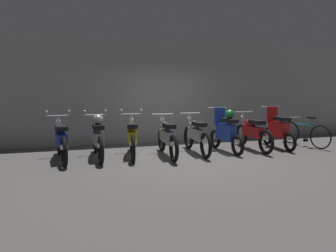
{
  "coord_description": "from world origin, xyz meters",
  "views": [
    {
      "loc": [
        -2.43,
        -6.91,
        1.64
      ],
      "look_at": [
        -0.36,
        0.32,
        0.75
      ],
      "focal_mm": 32.27,
      "sensor_mm": 36.0,
      "label": 1
    }
  ],
  "objects_px": {
    "motorbike_slot_6": "(252,132)",
    "bicycle": "(305,134)",
    "motorbike_slot_1": "(98,137)",
    "motorbike_slot_2": "(132,137)",
    "motorbike_slot_4": "(196,135)",
    "motorbike_slot_0": "(61,140)",
    "motorbike_slot_7": "(277,130)",
    "motorbike_slot_3": "(167,137)",
    "motorbike_slot_5": "(225,131)"
  },
  "relations": [
    {
      "from": "motorbike_slot_1",
      "to": "motorbike_slot_3",
      "type": "relative_size",
      "value": 1.0
    },
    {
      "from": "motorbike_slot_6",
      "to": "motorbike_slot_0",
      "type": "bearing_deg",
      "value": 178.95
    },
    {
      "from": "motorbike_slot_1",
      "to": "motorbike_slot_4",
      "type": "relative_size",
      "value": 1.0
    },
    {
      "from": "motorbike_slot_1",
      "to": "motorbike_slot_7",
      "type": "bearing_deg",
      "value": -0.26
    },
    {
      "from": "motorbike_slot_3",
      "to": "bicycle",
      "type": "height_order",
      "value": "motorbike_slot_3"
    },
    {
      "from": "motorbike_slot_2",
      "to": "motorbike_slot_6",
      "type": "height_order",
      "value": "motorbike_slot_2"
    },
    {
      "from": "motorbike_slot_2",
      "to": "motorbike_slot_3",
      "type": "bearing_deg",
      "value": -17.32
    },
    {
      "from": "motorbike_slot_1",
      "to": "bicycle",
      "type": "height_order",
      "value": "motorbike_slot_1"
    },
    {
      "from": "motorbike_slot_6",
      "to": "bicycle",
      "type": "height_order",
      "value": "motorbike_slot_6"
    },
    {
      "from": "motorbike_slot_3",
      "to": "bicycle",
      "type": "bearing_deg",
      "value": 2.95
    },
    {
      "from": "motorbike_slot_5",
      "to": "motorbike_slot_1",
      "type": "bearing_deg",
      "value": 178.3
    },
    {
      "from": "motorbike_slot_3",
      "to": "motorbike_slot_2",
      "type": "bearing_deg",
      "value": 162.68
    },
    {
      "from": "motorbike_slot_5",
      "to": "motorbike_slot_3",
      "type": "bearing_deg",
      "value": -175.27
    },
    {
      "from": "motorbike_slot_5",
      "to": "bicycle",
      "type": "height_order",
      "value": "motorbike_slot_5"
    },
    {
      "from": "motorbike_slot_6",
      "to": "bicycle",
      "type": "bearing_deg",
      "value": 1.85
    },
    {
      "from": "motorbike_slot_5",
      "to": "bicycle",
      "type": "bearing_deg",
      "value": 1.81
    },
    {
      "from": "motorbike_slot_2",
      "to": "bicycle",
      "type": "xyz_separation_m",
      "value": [
        5.12,
        -0.04,
        -0.13
      ]
    },
    {
      "from": "motorbike_slot_0",
      "to": "motorbike_slot_4",
      "type": "relative_size",
      "value": 0.99
    },
    {
      "from": "motorbike_slot_0",
      "to": "motorbike_slot_5",
      "type": "bearing_deg",
      "value": -1.61
    },
    {
      "from": "motorbike_slot_0",
      "to": "motorbike_slot_3",
      "type": "xyz_separation_m",
      "value": [
        2.51,
        -0.26,
        -0.0
      ]
    },
    {
      "from": "motorbike_slot_1",
      "to": "motorbike_slot_4",
      "type": "height_order",
      "value": "motorbike_slot_1"
    },
    {
      "from": "motorbike_slot_0",
      "to": "motorbike_slot_6",
      "type": "xyz_separation_m",
      "value": [
        5.01,
        -0.09,
        -0.0
      ]
    },
    {
      "from": "motorbike_slot_2",
      "to": "bicycle",
      "type": "relative_size",
      "value": 1.14
    },
    {
      "from": "bicycle",
      "to": "motorbike_slot_4",
      "type": "bearing_deg",
      "value": -178.76
    },
    {
      "from": "motorbike_slot_3",
      "to": "motorbike_slot_4",
      "type": "distance_m",
      "value": 0.85
    },
    {
      "from": "motorbike_slot_5",
      "to": "motorbike_slot_7",
      "type": "height_order",
      "value": "same"
    },
    {
      "from": "motorbike_slot_5",
      "to": "motorbike_slot_4",
      "type": "bearing_deg",
      "value": 179.47
    },
    {
      "from": "motorbike_slot_2",
      "to": "motorbike_slot_7",
      "type": "distance_m",
      "value": 4.17
    },
    {
      "from": "motorbike_slot_2",
      "to": "motorbike_slot_5",
      "type": "xyz_separation_m",
      "value": [
        2.5,
        -0.12,
        0.07
      ]
    },
    {
      "from": "motorbike_slot_5",
      "to": "motorbike_slot_0",
      "type": "bearing_deg",
      "value": 178.39
    },
    {
      "from": "motorbike_slot_2",
      "to": "motorbike_slot_5",
      "type": "bearing_deg",
      "value": -2.79
    },
    {
      "from": "motorbike_slot_3",
      "to": "motorbike_slot_6",
      "type": "relative_size",
      "value": 1.0
    },
    {
      "from": "motorbike_slot_4",
      "to": "motorbike_slot_6",
      "type": "height_order",
      "value": "same"
    },
    {
      "from": "motorbike_slot_4",
      "to": "motorbike_slot_5",
      "type": "relative_size",
      "value": 1.16
    },
    {
      "from": "motorbike_slot_1",
      "to": "motorbike_slot_5",
      "type": "distance_m",
      "value": 3.34
    },
    {
      "from": "motorbike_slot_5",
      "to": "bicycle",
      "type": "distance_m",
      "value": 2.63
    },
    {
      "from": "motorbike_slot_0",
      "to": "motorbike_slot_4",
      "type": "bearing_deg",
      "value": -1.88
    },
    {
      "from": "motorbike_slot_2",
      "to": "motorbike_slot_7",
      "type": "xyz_separation_m",
      "value": [
        4.17,
        -0.05,
        0.03
      ]
    },
    {
      "from": "motorbike_slot_6",
      "to": "motorbike_slot_1",
      "type": "bearing_deg",
      "value": 178.99
    },
    {
      "from": "motorbike_slot_2",
      "to": "motorbike_slot_7",
      "type": "height_order",
      "value": "motorbike_slot_7"
    },
    {
      "from": "motorbike_slot_0",
      "to": "motorbike_slot_1",
      "type": "height_order",
      "value": "same"
    },
    {
      "from": "motorbike_slot_0",
      "to": "motorbike_slot_5",
      "type": "relative_size",
      "value": 1.15
    },
    {
      "from": "motorbike_slot_3",
      "to": "motorbike_slot_4",
      "type": "height_order",
      "value": "same"
    },
    {
      "from": "motorbike_slot_0",
      "to": "bicycle",
      "type": "distance_m",
      "value": 6.79
    },
    {
      "from": "motorbike_slot_1",
      "to": "motorbike_slot_6",
      "type": "xyz_separation_m",
      "value": [
        4.17,
        -0.07,
        -0.04
      ]
    },
    {
      "from": "motorbike_slot_0",
      "to": "motorbike_slot_3",
      "type": "height_order",
      "value": "motorbike_slot_0"
    },
    {
      "from": "motorbike_slot_6",
      "to": "motorbike_slot_7",
      "type": "height_order",
      "value": "motorbike_slot_7"
    },
    {
      "from": "motorbike_slot_1",
      "to": "motorbike_slot_7",
      "type": "distance_m",
      "value": 5.01
    },
    {
      "from": "motorbike_slot_2",
      "to": "motorbike_slot_4",
      "type": "relative_size",
      "value": 1.0
    },
    {
      "from": "motorbike_slot_0",
      "to": "bicycle",
      "type": "bearing_deg",
      "value": -0.29
    }
  ]
}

